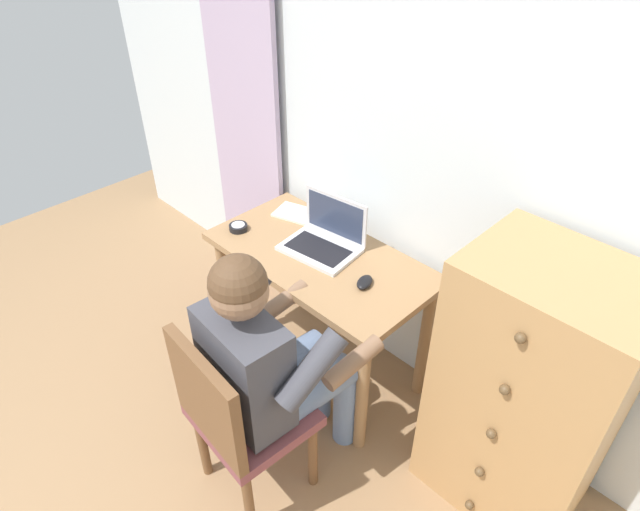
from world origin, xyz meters
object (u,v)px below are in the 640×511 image
object	(u,v)px
dresser	(526,394)
desk_clock	(238,227)
person_seated	(273,358)
computer_mouse	(365,282)
desk	(320,276)
chair	(237,415)
notebook_pad	(296,213)
laptop	(325,238)

from	to	relation	value
dresser	desk_clock	bearing A→B (deg)	-172.36
person_seated	computer_mouse	distance (m)	0.53
desk	desk_clock	bearing A→B (deg)	-162.49
chair	person_seated	xyz separation A→B (m)	(0.01, 0.18, 0.18)
notebook_pad	chair	bearing A→B (deg)	-73.11
dresser	chair	size ratio (longest dim) A/B	1.33
dresser	chair	xyz separation A→B (m)	(-0.75, -0.78, -0.09)
computer_mouse	desk_clock	distance (m)	0.73
person_seated	notebook_pad	distance (m)	0.94
chair	desk_clock	world-z (taller)	chair
chair	person_seated	bearing A→B (deg)	86.23
chair	laptop	bearing A→B (deg)	111.37
person_seated	computer_mouse	world-z (taller)	person_seated
desk	dresser	bearing A→B (deg)	3.33
dresser	computer_mouse	distance (m)	0.76
dresser	laptop	bearing A→B (deg)	179.90
laptop	desk_clock	world-z (taller)	laptop
chair	notebook_pad	bearing A→B (deg)	124.75
dresser	chair	bearing A→B (deg)	-133.70
person_seated	computer_mouse	bearing A→B (deg)	90.17
desk	computer_mouse	world-z (taller)	computer_mouse
desk_clock	chair	bearing A→B (deg)	-39.72
desk_clock	notebook_pad	xyz separation A→B (m)	(0.09, 0.30, -0.01)
person_seated	laptop	distance (m)	0.69
laptop	computer_mouse	size ratio (longest dim) A/B	3.69
dresser	notebook_pad	size ratio (longest dim) A/B	5.51
laptop	computer_mouse	bearing A→B (deg)	-14.47
desk	person_seated	bearing A→B (deg)	-61.83
person_seated	desk_clock	distance (m)	0.83
dresser	computer_mouse	size ratio (longest dim) A/B	11.57
desk	notebook_pad	size ratio (longest dim) A/B	5.10
person_seated	desk_clock	size ratio (longest dim) A/B	13.20
desk_clock	dresser	bearing A→B (deg)	7.64
desk_clock	computer_mouse	bearing A→B (deg)	9.11
person_seated	laptop	size ratio (longest dim) A/B	3.22
person_seated	dresser	bearing A→B (deg)	39.23
dresser	laptop	xyz separation A→B (m)	(-1.06, 0.00, 0.19)
desk	notebook_pad	xyz separation A→B (m)	(-0.33, 0.16, 0.13)
desk	computer_mouse	distance (m)	0.32
laptop	chair	bearing A→B (deg)	-68.63
desk	person_seated	size ratio (longest dim) A/B	0.90
notebook_pad	person_seated	bearing A→B (deg)	-66.17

